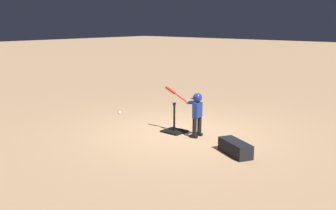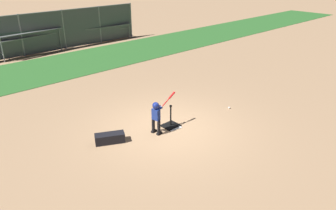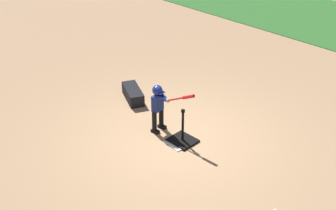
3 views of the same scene
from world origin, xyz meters
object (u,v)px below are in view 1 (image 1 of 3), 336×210
object	(u,v)px
batter_child	(196,109)
baseball	(120,112)
equipment_bag	(235,148)
batting_tee	(174,129)

from	to	relation	value
batter_child	baseball	distance (m)	3.14
batter_child	equipment_bag	xyz separation A→B (m)	(-1.37, 0.50, -0.51)
baseball	equipment_bag	bearing A→B (deg)	168.49
batter_child	baseball	bearing A→B (deg)	-7.56
batting_tee	batter_child	size ratio (longest dim) A/B	0.65
baseball	equipment_bag	size ratio (longest dim) A/B	0.09
batting_tee	equipment_bag	distance (m)	2.03
batting_tee	equipment_bag	size ratio (longest dim) A/B	0.86
baseball	equipment_bag	xyz separation A→B (m)	(-4.43, 0.90, 0.10)
batter_child	batting_tee	bearing A→B (deg)	3.73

